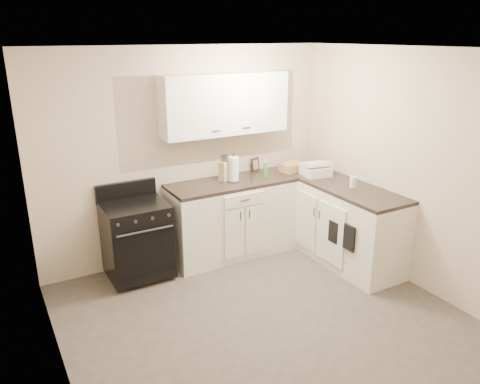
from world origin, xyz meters
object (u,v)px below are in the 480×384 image
paper_towel (234,169)px  countertop_grill (316,171)px  wicker_basket (292,167)px  stove (137,239)px  knife_block (224,171)px

paper_towel → countertop_grill: 1.05m
paper_towel → wicker_basket: size_ratio=0.98×
paper_towel → stove: bearing=-179.0°
knife_block → paper_towel: size_ratio=0.78×
stove → paper_towel: bearing=1.0°
stove → paper_towel: (1.23, 0.02, 0.63)m
knife_block → countertop_grill: size_ratio=0.74×
stove → knife_block: size_ratio=3.53×
knife_block → wicker_basket: knife_block is taller
knife_block → paper_towel: bearing=-56.1°
stove → countertop_grill: 2.31m
paper_towel → countertop_grill: (1.00, -0.29, -0.09)m
knife_block → wicker_basket: size_ratio=0.77×
paper_towel → wicker_basket: paper_towel is taller
stove → countertop_grill: (2.23, -0.27, 0.54)m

